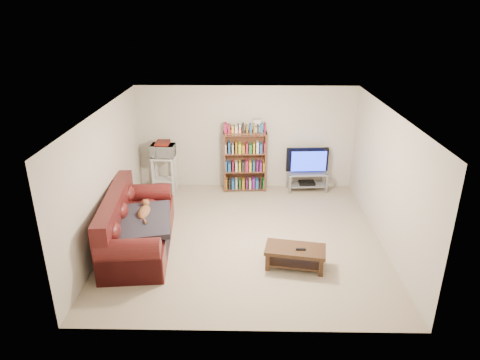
{
  "coord_description": "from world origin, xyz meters",
  "views": [
    {
      "loc": [
        0.04,
        -7.04,
        4.05
      ],
      "look_at": [
        -0.1,
        0.4,
        1.0
      ],
      "focal_mm": 32.0,
      "sensor_mm": 36.0,
      "label": 1
    }
  ],
  "objects_px": {
    "sofa": "(134,229)",
    "coffee_table": "(295,254)",
    "bookshelf": "(245,161)",
    "tv_stand": "(307,178)"
  },
  "relations": [
    {
      "from": "tv_stand",
      "to": "coffee_table",
      "type": "bearing_deg",
      "value": -104.35
    },
    {
      "from": "sofa",
      "to": "coffee_table",
      "type": "height_order",
      "value": "sofa"
    },
    {
      "from": "coffee_table",
      "to": "bookshelf",
      "type": "height_order",
      "value": "bookshelf"
    },
    {
      "from": "bookshelf",
      "to": "coffee_table",
      "type": "bearing_deg",
      "value": -77.9
    },
    {
      "from": "sofa",
      "to": "tv_stand",
      "type": "distance_m",
      "value": 4.28
    },
    {
      "from": "coffee_table",
      "to": "tv_stand",
      "type": "xyz_separation_m",
      "value": [
        0.59,
        3.19,
        0.06
      ]
    },
    {
      "from": "tv_stand",
      "to": "bookshelf",
      "type": "relative_size",
      "value": 0.66
    },
    {
      "from": "sofa",
      "to": "tv_stand",
      "type": "bearing_deg",
      "value": 31.73
    },
    {
      "from": "coffee_table",
      "to": "sofa",
      "type": "bearing_deg",
      "value": 177.78
    },
    {
      "from": "coffee_table",
      "to": "bookshelf",
      "type": "xyz_separation_m",
      "value": [
        -0.86,
        3.21,
        0.48
      ]
    }
  ]
}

